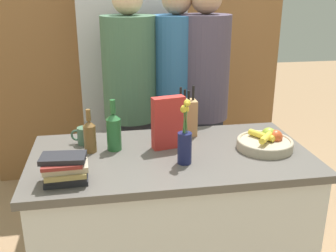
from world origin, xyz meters
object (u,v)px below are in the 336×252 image
Objects in this scene: bottle_oil at (114,130)px; knife_block at (187,117)px; flower_vase at (185,141)px; person_in_blue at (176,96)px; fruit_bowl at (266,142)px; person_at_sink at (131,99)px; bottle_vinegar at (90,135)px; coffee_mug at (84,136)px; person_in_red_tee at (204,97)px; refrigerator at (132,78)px; cereal_box at (169,123)px; book_stack at (65,169)px.

knife_block is at bearing 20.67° from bottle_oil.
person_in_blue is at bearing 81.75° from flower_vase.
fruit_bowl is 1.04m from person_at_sink.
person_in_blue reaches higher than bottle_vinegar.
coffee_mug is 0.50× the size of bottle_vinegar.
bottle_vinegar is (-0.93, 0.11, 0.06)m from fruit_bowl.
person_at_sink is 0.51m from person_in_red_tee.
refrigerator is 1.27m from bottle_oil.
fruit_bowl is 2.57× the size of coffee_mug.
person_in_red_tee reaches higher than cereal_box.
person_in_red_tee is at bearing 102.05° from fruit_bowl.
cereal_box is (-0.14, -0.18, 0.03)m from knife_block.
flower_vase is at bearing -34.49° from bottle_oil.
knife_block is 2.50× the size of coffee_mug.
bottle_oil is at bearing 145.51° from flower_vase.
fruit_bowl is at bearing -36.82° from knife_block.
flower_vase is at bearing -101.15° from person_in_red_tee.
flower_vase is 0.92m from person_in_blue.
person_in_blue reaches higher than cereal_box.
bottle_vinegar reaches higher than fruit_bowl.
bottle_vinegar is at bearing 173.11° from fruit_bowl.
bottle_oil is (-0.81, 0.12, 0.07)m from fruit_bowl.
knife_block is (0.23, -1.09, -0.00)m from refrigerator.
flower_vase is 0.51m from bottle_vinegar.
knife_block is at bearing 37.42° from book_stack.
person_at_sink is 1.00× the size of person_in_red_tee.
flower_vase reaches higher than fruit_bowl.
bottle_vinegar is 0.13× the size of person_in_blue.
refrigerator is at bearing 94.29° from cereal_box.
knife_block is at bearing 143.18° from fruit_bowl.
person_in_red_tee is at bearing 38.68° from bottle_vinegar.
bottle_vinegar is (-0.46, 0.22, -0.03)m from flower_vase.
person_at_sink is (0.27, 0.69, -0.01)m from bottle_vinegar.
person_in_blue reaches higher than book_stack.
bottle_oil is at bearing -127.32° from person_in_red_tee.
fruit_bowl is 0.53m from cereal_box.
knife_block is 0.40m from flower_vase.
bottle_oil reaches higher than bottle_vinegar.
fruit_bowl is at bearing -13.45° from coffee_mug.
fruit_bowl is 0.82m from bottle_oil.
book_stack is (-0.43, -1.60, -0.05)m from refrigerator.
knife_block reaches higher than coffee_mug.
coffee_mug is at bearing 81.56° from book_stack.
person_in_blue is (0.59, 0.68, 0.00)m from bottle_vinegar.
refrigerator is 6.17× the size of flower_vase.
cereal_box is at bearing -85.71° from refrigerator.
flower_vase is at bearing -34.45° from coffee_mug.
knife_block is at bearing 16.98° from bottle_vinegar.
cereal_box is 0.16× the size of person_in_red_tee.
coffee_mug is at bearing -132.74° from person_in_blue.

